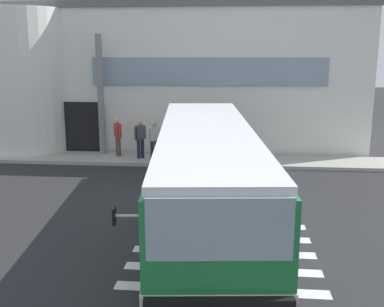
% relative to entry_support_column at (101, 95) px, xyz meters
% --- Properties ---
extents(ground_plane, '(80.00, 90.00, 0.02)m').
position_rel_entry_support_column_xyz_m(ground_plane, '(3.68, -5.40, -2.79)').
color(ground_plane, '#232326').
rests_on(ground_plane, ground).
extents(bay_paint_stripes, '(4.40, 3.96, 0.01)m').
position_rel_entry_support_column_xyz_m(bay_paint_stripes, '(5.68, -9.60, -2.77)').
color(bay_paint_stripes, silver).
rests_on(bay_paint_stripes, ground).
extents(terminal_building, '(18.11, 13.80, 6.83)m').
position_rel_entry_support_column_xyz_m(terminal_building, '(3.02, 6.12, 0.63)').
color(terminal_building, silver).
rests_on(terminal_building, ground).
extents(boarding_curb, '(20.31, 2.00, 0.15)m').
position_rel_entry_support_column_xyz_m(boarding_curb, '(3.68, -0.60, -2.70)').
color(boarding_curb, '#9E9B93').
rests_on(boarding_curb, ground).
extents(entry_support_column, '(0.28, 0.28, 5.25)m').
position_rel_entry_support_column_xyz_m(entry_support_column, '(0.00, 0.00, 0.00)').
color(entry_support_column, slate).
rests_on(entry_support_column, boarding_curb).
extents(bus_main_foreground, '(3.72, 12.04, 2.70)m').
position_rel_entry_support_column_xyz_m(bus_main_foreground, '(5.12, -7.55, -1.44)').
color(bus_main_foreground, '#1E7238').
rests_on(bus_main_foreground, ground).
extents(passenger_near_column, '(0.40, 0.49, 1.68)m').
position_rel_entry_support_column_xyz_m(passenger_near_column, '(0.80, -0.37, -1.70)').
color(passenger_near_column, '#4C4233').
rests_on(passenger_near_column, boarding_curb).
extents(passenger_by_doorway, '(0.44, 0.45, 1.68)m').
position_rel_entry_support_column_xyz_m(passenger_by_doorway, '(1.87, -0.71, -1.70)').
color(passenger_by_doorway, '#1E2338').
rests_on(passenger_by_doorway, boarding_curb).
extents(passenger_at_curb_edge, '(0.49, 0.40, 1.68)m').
position_rel_entry_support_column_xyz_m(passenger_at_curb_edge, '(2.53, -1.06, -1.70)').
color(passenger_at_curb_edge, '#1E2338').
rests_on(passenger_at_curb_edge, boarding_curb).
extents(safety_bollard_yellow, '(0.18, 0.18, 0.90)m').
position_rel_entry_support_column_xyz_m(safety_bollard_yellow, '(4.52, -1.80, -2.33)').
color(safety_bollard_yellow, yellow).
rests_on(safety_bollard_yellow, ground).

